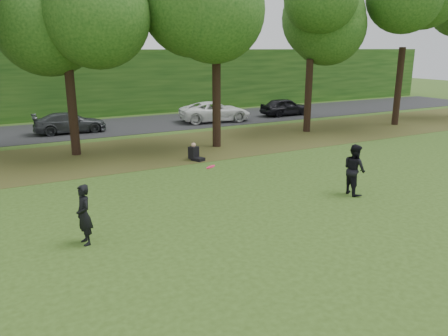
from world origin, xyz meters
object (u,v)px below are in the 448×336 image
player_left (84,215)px  frisbee (211,167)px  seated_person (195,154)px  player_right (354,169)px

player_left → frisbee: (3.85, 0.19, 0.78)m
frisbee → seated_person: (2.49, 6.74, -1.30)m
player_left → frisbee: size_ratio=4.83×
player_left → seated_person: player_left is taller
player_right → frisbee: 5.57m
frisbee → player_right: bearing=-4.5°
player_left → seated_person: bearing=129.1°
player_right → seated_person: (-3.02, 7.17, -0.61)m
player_left → frisbee: frisbee is taller
seated_person → player_left: bearing=-155.7°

